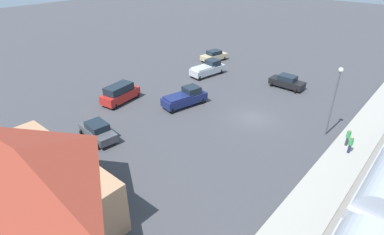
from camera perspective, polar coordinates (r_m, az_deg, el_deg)
ground_plane at (r=34.07m, az=11.27°, el=-0.13°), size 200.00×200.00×0.00m
platform at (r=31.17m, az=27.25°, el=-5.67°), size 3.20×46.00×0.30m
station_building at (r=22.91m, az=-28.64°, el=-10.63°), size 12.77×7.89×5.53m
pedestrian_on_platform at (r=31.20m, az=27.05°, el=-3.12°), size 0.36×0.36×1.71m
pedestrian_waiting_far at (r=30.19m, az=27.42°, el=-4.29°), size 0.36×0.36×1.71m
sedan_tan at (r=51.70m, az=4.13°, el=11.40°), size 2.79×4.79×1.74m
pickup_navy at (r=35.81m, az=-1.27°, el=3.75°), size 3.07×5.69×2.14m
sedan_charcoal at (r=30.75m, az=-17.12°, el=-2.38°), size 4.67×2.64×1.74m
sedan_black at (r=42.63m, az=17.26°, el=6.38°), size 4.50×2.29×1.74m
suv_red at (r=37.60m, az=-13.27°, el=4.42°), size 2.63×5.13×2.22m
pickup_silver at (r=45.20m, az=3.00°, el=9.09°), size 2.77×5.64×2.14m
light_pole_near_platform at (r=31.37m, az=25.10°, el=4.06°), size 0.44×0.44×6.96m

